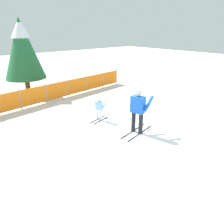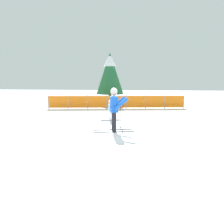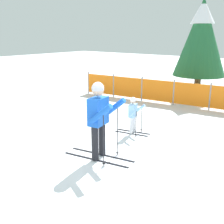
# 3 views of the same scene
# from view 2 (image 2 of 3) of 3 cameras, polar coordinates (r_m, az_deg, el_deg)

# --- Properties ---
(ground_plane) EXTENTS (60.00, 60.00, 0.00)m
(ground_plane) POSITION_cam_2_polar(r_m,az_deg,el_deg) (7.47, 2.26, -6.37)
(ground_plane) COLOR white
(skier_adult) EXTENTS (1.78, 0.87, 1.84)m
(skier_adult) POSITION_cam_2_polar(r_m,az_deg,el_deg) (7.30, 0.85, 2.10)
(skier_adult) COLOR black
(skier_adult) RESTS_ON ground_plane
(skier_child) EXTENTS (1.06, 0.54, 1.11)m
(skier_child) POSITION_cam_2_polar(r_m,az_deg,el_deg) (9.30, -0.53, 1.06)
(skier_child) COLOR black
(skier_child) RESTS_ON ground_plane
(safety_fence) EXTENTS (10.24, 1.22, 1.07)m
(safety_fence) POSITION_cam_2_polar(r_m,az_deg,el_deg) (13.20, 1.52, 3.36)
(safety_fence) COLOR gray
(safety_fence) RESTS_ON ground_plane
(conifer_far) EXTENTS (2.41, 2.41, 4.47)m
(conifer_far) POSITION_cam_2_polar(r_m,az_deg,el_deg) (15.60, -0.69, 12.66)
(conifer_far) COLOR #4C3823
(conifer_far) RESTS_ON ground_plane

